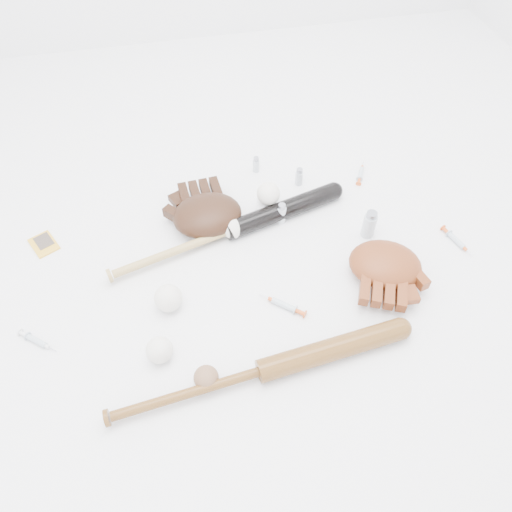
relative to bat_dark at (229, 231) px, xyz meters
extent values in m
plane|color=white|center=(0.09, -0.13, -0.03)|extent=(3.00, 3.00, 0.00)
cube|color=gold|center=(-0.61, 0.10, -0.03)|extent=(0.11, 0.12, 0.01)
cube|color=white|center=(0.15, 0.09, -0.01)|extent=(0.10, 0.10, 0.04)
sphere|color=white|center=(0.15, 0.09, 0.05)|extent=(0.08, 0.08, 0.08)
sphere|color=white|center=(-0.23, -0.23, 0.01)|extent=(0.08, 0.08, 0.08)
sphere|color=white|center=(0.01, 0.00, 0.00)|extent=(0.07, 0.07, 0.07)
sphere|color=white|center=(-0.27, -0.40, 0.01)|extent=(0.08, 0.08, 0.08)
sphere|color=brown|center=(-0.16, -0.50, 0.00)|extent=(0.07, 0.07, 0.07)
cylinder|color=silver|center=(0.16, 0.31, 0.00)|extent=(0.02, 0.02, 0.06)
cylinder|color=silver|center=(0.30, 0.20, 0.00)|extent=(0.03, 0.03, 0.07)
cylinder|color=silver|center=(0.19, 0.03, 0.01)|extent=(0.03, 0.03, 0.08)
cylinder|color=silver|center=(0.45, -0.09, 0.02)|extent=(0.04, 0.04, 0.10)
camera|label=1|loc=(-0.15, -1.10, 1.22)|focal=35.00mm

